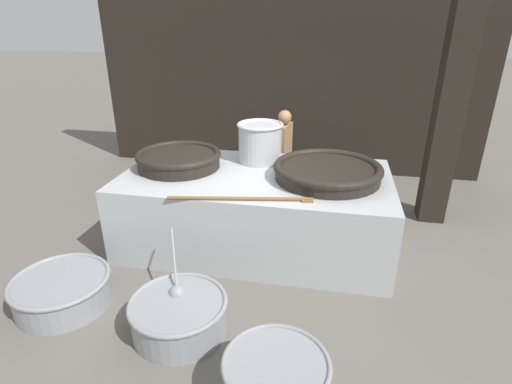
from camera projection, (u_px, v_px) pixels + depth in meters
name	position (u px, v px, depth m)	size (l,w,h in m)	color
ground_plane	(256.00, 241.00, 5.33)	(60.00, 60.00, 0.00)	#666059
back_wall	(288.00, 80.00, 7.38)	(7.12, 0.24, 3.37)	black
support_pillar	(450.00, 104.00, 5.30)	(0.35, 0.35, 3.37)	black
hearth_platform	(256.00, 209.00, 5.14)	(3.31, 1.78, 0.96)	#B2B7B7
giant_wok_near	(179.00, 159.00, 5.15)	(1.09, 1.09, 0.21)	black
giant_wok_far	(328.00, 171.00, 4.77)	(1.30, 1.30, 0.20)	black
stock_pot	(260.00, 142.00, 5.31)	(0.62, 0.62, 0.52)	#B7B7BC
stirring_paddle	(246.00, 199.00, 4.24)	(1.54, 0.33, 0.04)	brown
cook	(283.00, 154.00, 6.20)	(0.39, 0.57, 1.48)	#9E7551
prep_bowl_vegetables	(179.00, 314.00, 3.73)	(0.92, 1.14, 0.73)	gray
prep_bowl_meat	(62.00, 290.00, 4.09)	(0.98, 0.98, 0.33)	gray
prep_bowl_extra	(276.00, 381.00, 2.99)	(0.82, 0.82, 0.43)	gray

